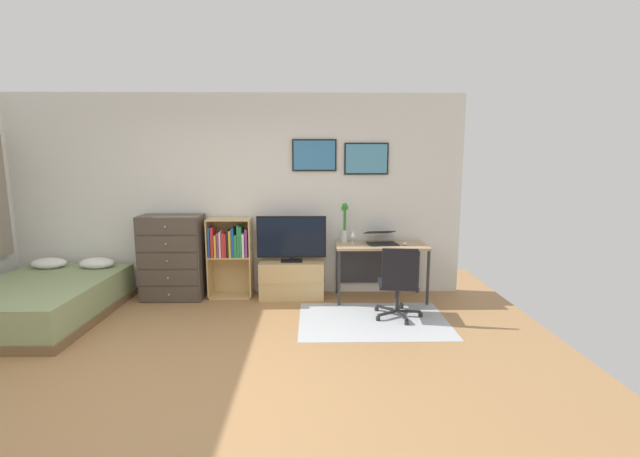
# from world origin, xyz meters

# --- Properties ---
(ground_plane) EXTENTS (7.20, 7.20, 0.00)m
(ground_plane) POSITION_xyz_m (0.00, 0.00, 0.00)
(ground_plane) COLOR #A87A4C
(wall_back_with_posters) EXTENTS (6.12, 0.09, 2.70)m
(wall_back_with_posters) POSITION_xyz_m (0.02, 2.43, 1.36)
(wall_back_with_posters) COLOR silver
(wall_back_with_posters) RESTS_ON ground_plane
(area_rug) EXTENTS (1.70, 1.20, 0.01)m
(area_rug) POSITION_xyz_m (1.73, 1.30, 0.00)
(area_rug) COLOR #B2B7BC
(area_rug) RESTS_ON ground_plane
(bed) EXTENTS (1.43, 1.92, 0.57)m
(bed) POSITION_xyz_m (-2.10, 1.41, 0.23)
(bed) COLOR brown
(bed) RESTS_ON ground_plane
(dresser) EXTENTS (0.80, 0.46, 1.12)m
(dresser) POSITION_xyz_m (-0.82, 2.15, 0.56)
(dresser) COLOR #4C4238
(dresser) RESTS_ON ground_plane
(bookshelf) EXTENTS (0.58, 0.30, 1.06)m
(bookshelf) POSITION_xyz_m (-0.07, 2.21, 0.65)
(bookshelf) COLOR tan
(bookshelf) RESTS_ON ground_plane
(tv_stand) EXTENTS (0.85, 0.41, 0.50)m
(tv_stand) POSITION_xyz_m (0.75, 2.17, 0.25)
(tv_stand) COLOR tan
(tv_stand) RESTS_ON ground_plane
(television) EXTENTS (0.91, 0.16, 0.61)m
(television) POSITION_xyz_m (0.75, 2.15, 0.80)
(television) COLOR black
(television) RESTS_ON tv_stand
(desk) EXTENTS (1.19, 0.57, 0.74)m
(desk) POSITION_xyz_m (1.93, 2.16, 0.60)
(desk) COLOR tan
(desk) RESTS_ON ground_plane
(office_chair) EXTENTS (0.57, 0.58, 0.86)m
(office_chair) POSITION_xyz_m (2.02, 1.34, 0.46)
(office_chair) COLOR #232326
(office_chair) RESTS_ON ground_plane
(laptop) EXTENTS (0.44, 0.46, 0.17)m
(laptop) POSITION_xyz_m (1.94, 2.16, 0.81)
(laptop) COLOR black
(laptop) RESTS_ON desk
(computer_mouse) EXTENTS (0.06, 0.10, 0.03)m
(computer_mouse) POSITION_xyz_m (2.23, 2.04, 0.76)
(computer_mouse) COLOR silver
(computer_mouse) RESTS_ON desk
(bamboo_vase) EXTENTS (0.09, 0.10, 0.53)m
(bamboo_vase) POSITION_xyz_m (1.46, 2.26, 1.02)
(bamboo_vase) COLOR silver
(bamboo_vase) RESTS_ON desk
(wine_glass) EXTENTS (0.07, 0.07, 0.18)m
(wine_glass) POSITION_xyz_m (1.56, 2.06, 0.87)
(wine_glass) COLOR silver
(wine_glass) RESTS_ON desk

